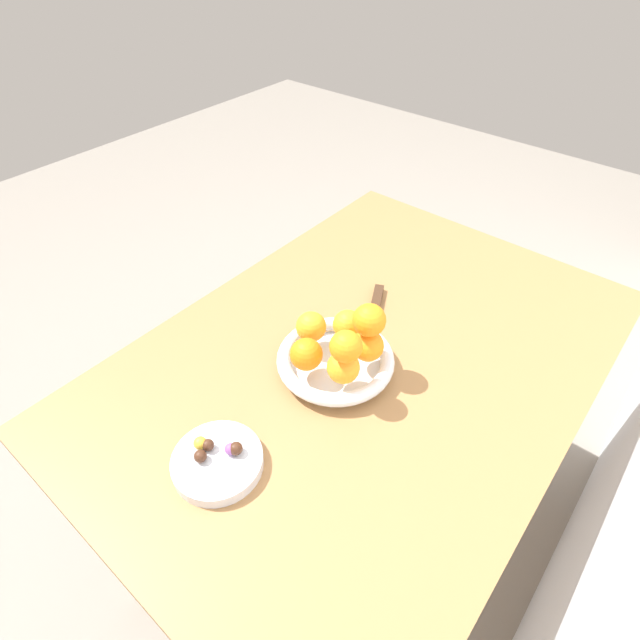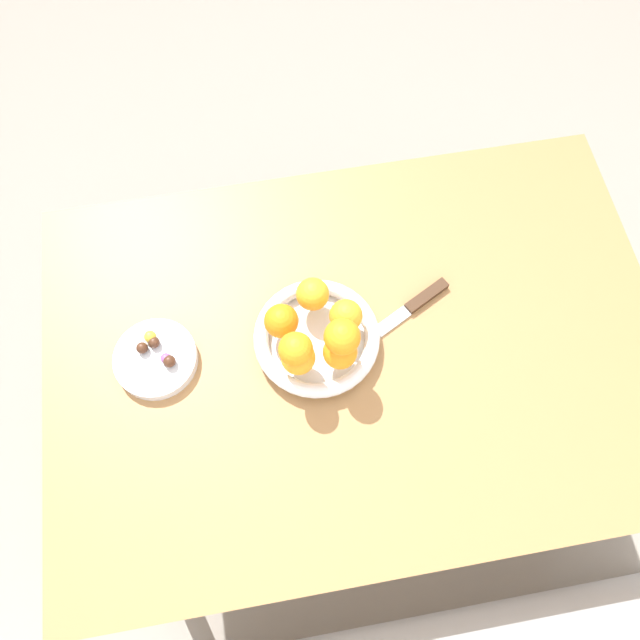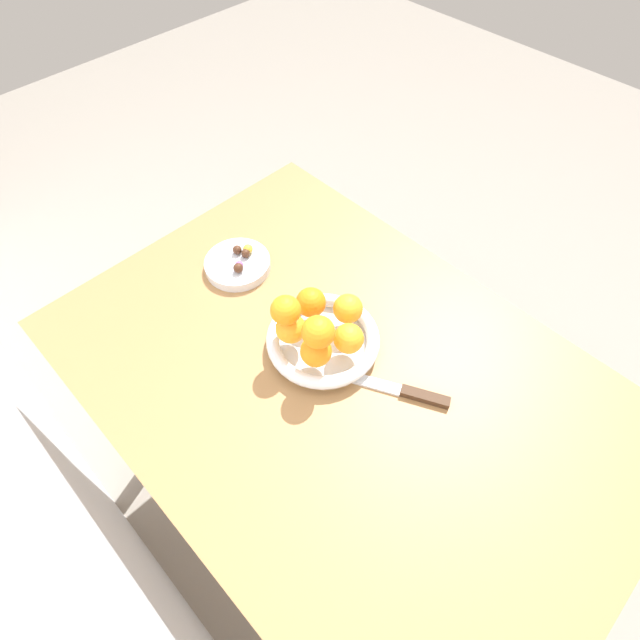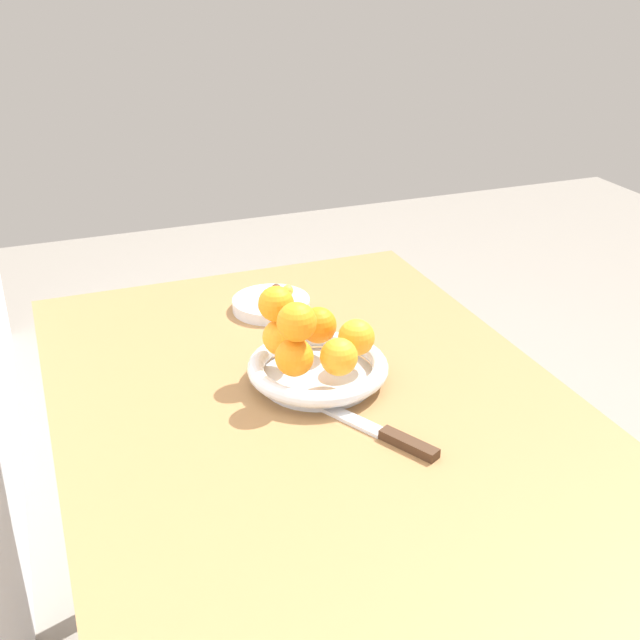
% 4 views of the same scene
% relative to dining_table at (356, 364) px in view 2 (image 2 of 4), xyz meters
% --- Properties ---
extents(ground_plane, '(6.00, 6.00, 0.00)m').
position_rel_dining_table_xyz_m(ground_plane, '(0.00, 0.00, -0.65)').
color(ground_plane, gray).
extents(dining_table, '(1.10, 0.76, 0.74)m').
position_rel_dining_table_xyz_m(dining_table, '(0.00, 0.00, 0.00)').
color(dining_table, '#9E7042').
rests_on(dining_table, ground_plane).
extents(fruit_bowl, '(0.22, 0.22, 0.04)m').
position_rel_dining_table_xyz_m(fruit_bowl, '(0.07, -0.02, 0.11)').
color(fruit_bowl, silver).
rests_on(fruit_bowl, dining_table).
extents(candy_dish, '(0.14, 0.14, 0.02)m').
position_rel_dining_table_xyz_m(candy_dish, '(0.35, -0.04, 0.10)').
color(candy_dish, silver).
rests_on(candy_dish, dining_table).
extents(orange_0, '(0.06, 0.06, 0.06)m').
position_rel_dining_table_xyz_m(orange_0, '(0.02, -0.04, 0.16)').
color(orange_0, orange).
rests_on(orange_0, fruit_bowl).
extents(orange_1, '(0.06, 0.06, 0.06)m').
position_rel_dining_table_xyz_m(orange_1, '(0.07, -0.09, 0.16)').
color(orange_1, orange).
rests_on(orange_1, fruit_bowl).
extents(orange_2, '(0.06, 0.06, 0.06)m').
position_rel_dining_table_xyz_m(orange_2, '(0.13, -0.05, 0.16)').
color(orange_2, orange).
rests_on(orange_2, fruit_bowl).
extents(orange_3, '(0.06, 0.06, 0.06)m').
position_rel_dining_table_xyz_m(orange_3, '(0.11, 0.02, 0.16)').
color(orange_3, orange).
rests_on(orange_3, fruit_bowl).
extents(orange_4, '(0.06, 0.06, 0.06)m').
position_rel_dining_table_xyz_m(orange_4, '(0.04, 0.03, 0.16)').
color(orange_4, orange).
rests_on(orange_4, fruit_bowl).
extents(orange_5, '(0.06, 0.06, 0.06)m').
position_rel_dining_table_xyz_m(orange_5, '(0.11, 0.03, 0.21)').
color(orange_5, orange).
rests_on(orange_5, orange_3).
extents(orange_6, '(0.06, 0.06, 0.06)m').
position_rel_dining_table_xyz_m(orange_6, '(0.04, 0.02, 0.22)').
color(orange_6, orange).
rests_on(orange_6, orange_4).
extents(candy_ball_0, '(0.02, 0.02, 0.02)m').
position_rel_dining_table_xyz_m(candy_ball_0, '(0.35, -0.07, 0.12)').
color(candy_ball_0, gold).
rests_on(candy_ball_0, candy_dish).
extents(candy_ball_1, '(0.02, 0.02, 0.02)m').
position_rel_dining_table_xyz_m(candy_ball_1, '(0.35, -0.06, 0.12)').
color(candy_ball_1, '#472819').
rests_on(candy_ball_1, candy_dish).
extents(candy_ball_2, '(0.02, 0.02, 0.02)m').
position_rel_dining_table_xyz_m(candy_ball_2, '(0.33, -0.03, 0.12)').
color(candy_ball_2, '#8C4C99').
rests_on(candy_ball_2, candy_dish).
extents(candy_ball_3, '(0.02, 0.02, 0.02)m').
position_rel_dining_table_xyz_m(candy_ball_3, '(0.32, -0.02, 0.12)').
color(candy_ball_3, '#472819').
rests_on(candy_ball_3, candy_dish).
extents(candy_ball_4, '(0.02, 0.02, 0.02)m').
position_rel_dining_table_xyz_m(candy_ball_4, '(0.37, -0.05, 0.12)').
color(candy_ball_4, '#472819').
rests_on(candy_ball_4, candy_dish).
extents(knife, '(0.24, 0.14, 0.01)m').
position_rel_dining_table_xyz_m(knife, '(-0.09, -0.05, 0.09)').
color(knife, '#3F2819').
rests_on(knife, dining_table).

